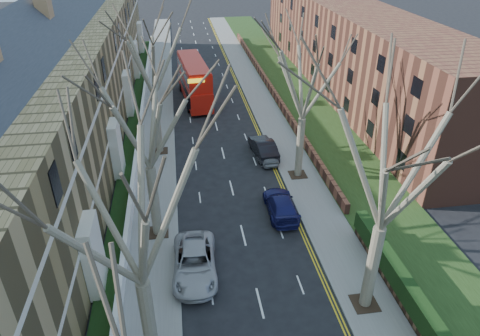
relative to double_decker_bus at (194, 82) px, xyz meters
name	(u,v)px	position (x,y,z in m)	size (l,w,h in m)	color
pavement_left	(159,107)	(-4.27, -1.77, -2.21)	(3.00, 102.00, 0.12)	slate
pavement_right	(262,102)	(7.73, -1.77, -2.21)	(3.00, 102.00, 0.12)	slate
terrace_left	(65,88)	(-11.92, -9.77, 3.26)	(9.70, 78.00, 13.60)	olive
flats_right	(348,47)	(19.19, 2.23, 2.72)	(13.97, 54.00, 10.00)	brown
front_wall_left	(140,134)	(-5.92, -9.77, -1.65)	(0.30, 78.00, 1.00)	white
grass_verge_right	(299,99)	(12.23, -1.77, -2.12)	(6.00, 102.00, 0.06)	#1E3212
tree_left_mid	(129,200)	(-3.97, -34.77, 7.29)	(10.50, 10.50, 14.71)	brown
tree_left_far	(143,107)	(-3.97, -24.77, 6.97)	(10.15, 10.15, 14.22)	brown
tree_left_dist	(149,48)	(-3.97, -12.77, 7.29)	(10.50, 10.50, 14.71)	brown
tree_right_mid	(396,153)	(7.43, -32.77, 7.29)	(10.50, 10.50, 14.71)	brown
tree_right_far	(306,67)	(7.43, -18.77, 6.98)	(10.15, 10.15, 14.22)	brown
double_decker_bus	(194,82)	(0.00, 0.00, 0.00)	(3.56, 11.20, 4.61)	#B8170D
car_left_far	(195,263)	(-1.68, -28.84, -1.50)	(2.56, 5.55, 1.54)	#A7A7AD
car_right_near	(281,205)	(4.81, -23.64, -1.55)	(2.00, 4.92, 1.43)	#171851
car_right_mid	(266,154)	(5.32, -15.73, -1.63)	(1.50, 3.72, 1.27)	#97999F
car_right_far	(263,147)	(5.30, -14.73, -1.47)	(1.69, 4.84, 1.59)	black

